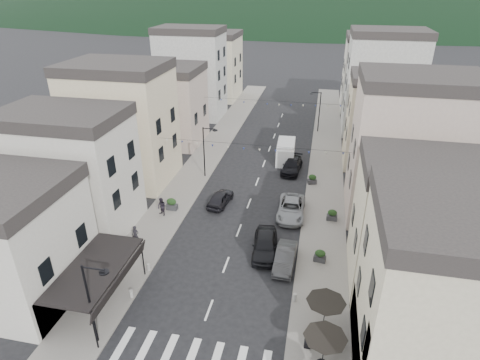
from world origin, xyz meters
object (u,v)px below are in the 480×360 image
at_px(delivery_van, 286,151).
at_px(pedestrian_b, 162,207).
at_px(parked_car_b, 285,258).
at_px(pedestrian_a, 135,235).
at_px(parked_car_e, 220,198).
at_px(parked_car_a, 265,244).
at_px(parked_car_c, 291,208).
at_px(parked_car_d, 292,166).

relative_size(delivery_van, pedestrian_b, 2.95).
height_order(parked_car_b, pedestrian_a, pedestrian_a).
bearing_deg(parked_car_e, parked_car_a, 136.20).
bearing_deg(parked_car_e, delivery_van, -105.30).
bearing_deg(parked_car_e, parked_car_c, -177.46).
distance_m(parked_car_e, pedestrian_b, 5.94).
distance_m(parked_car_a, parked_car_e, 9.00).
distance_m(parked_car_a, pedestrian_b, 11.13).
distance_m(parked_car_d, parked_car_e, 11.27).
bearing_deg(pedestrian_b, parked_car_d, 80.47).
bearing_deg(pedestrian_a, parked_car_e, 55.56).
distance_m(parked_car_c, pedestrian_a, 14.59).
bearing_deg(pedestrian_b, pedestrian_a, -63.12).
height_order(parked_car_a, delivery_van, delivery_van).
bearing_deg(parked_car_a, pedestrian_b, 155.30).
bearing_deg(pedestrian_a, parked_car_c, 29.74).
distance_m(parked_car_b, pedestrian_b, 13.25).
bearing_deg(pedestrian_a, parked_car_b, -1.83).
relative_size(parked_car_b, pedestrian_b, 2.33).
distance_m(parked_car_b, parked_car_d, 17.64).
bearing_deg(delivery_van, parked_car_c, -84.48).
bearing_deg(parked_car_d, parked_car_a, -87.40).
relative_size(pedestrian_a, pedestrian_b, 0.94).
distance_m(parked_car_c, delivery_van, 13.20).
distance_m(parked_car_d, pedestrian_b, 16.94).
bearing_deg(pedestrian_b, delivery_van, 89.21).
height_order(parked_car_c, pedestrian_a, pedestrian_a).
height_order(parked_car_c, parked_car_e, parked_car_c).
distance_m(parked_car_a, parked_car_d, 16.38).
relative_size(parked_car_d, delivery_van, 0.91).
bearing_deg(pedestrian_b, parked_car_c, 44.68).
relative_size(parked_car_b, parked_car_e, 1.04).
relative_size(parked_car_e, delivery_van, 0.76).
xyz_separation_m(parked_car_c, parked_car_d, (-0.82, 9.97, -0.04)).
distance_m(parked_car_c, pedestrian_b, 12.36).
bearing_deg(pedestrian_b, parked_car_e, 66.44).
bearing_deg(parked_car_e, parked_car_b, 139.47).
height_order(parked_car_a, parked_car_c, parked_car_a).
bearing_deg(parked_car_c, parked_car_b, -89.32).
bearing_deg(parked_car_b, parked_car_d, 95.45).
xyz_separation_m(delivery_van, pedestrian_a, (-10.60, -20.59, -0.27)).
bearing_deg(parked_car_b, parked_car_e, 133.77).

